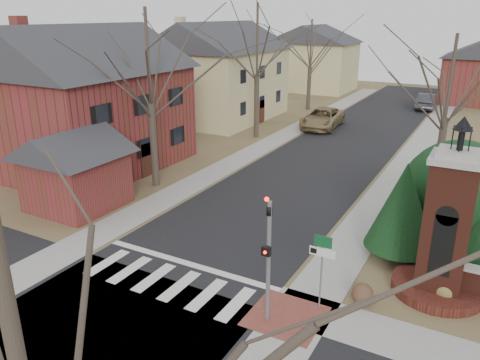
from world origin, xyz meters
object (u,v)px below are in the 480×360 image
Objects in this scene: brick_gate_monument at (445,238)px; pickup_truck at (322,118)px; sign_post at (322,258)px; traffic_signal_pole at (268,249)px; distant_car at (427,101)px.

brick_gate_monument is 25.95m from pickup_truck.
brick_gate_monument reaches higher than sign_post.
brick_gate_monument is at bearing 41.42° from sign_post.
pickup_truck is (-7.70, 27.18, -1.74)m from traffic_signal_pole.
traffic_signal_pole is at bearing 91.00° from distant_car.
sign_post is at bearing -138.58° from brick_gate_monument.
brick_gate_monument is at bearing -65.33° from pickup_truck.
sign_post is 0.45× the size of pickup_truck.
traffic_signal_pole is 0.69× the size of brick_gate_monument.
pickup_truck is 15.09m from distant_car.
traffic_signal_pole is at bearing -136.76° from brick_gate_monument.
brick_gate_monument is 1.06× the size of pickup_truck.
distant_car is (6.80, 13.47, -0.02)m from pickup_truck.
brick_gate_monument is (4.70, 4.42, -0.42)m from traffic_signal_pole.
sign_post is at bearing -74.67° from pickup_truck.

